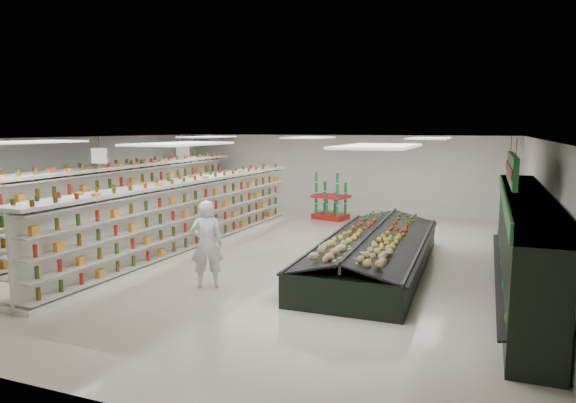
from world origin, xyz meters
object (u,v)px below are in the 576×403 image
at_px(gondola_left, 120,204).
at_px(soda_endcap, 331,198).
at_px(gondola_center, 189,217).
at_px(shopper_main, 207,244).
at_px(produce_island, 374,251).
at_px(shopper_background, 192,204).

xyz_separation_m(gondola_left, soda_endcap, (5.29, 5.70, -0.26)).
xyz_separation_m(gondola_center, shopper_main, (2.35, -3.01, 0.04)).
distance_m(produce_island, soda_endcap, 7.17).
bearing_deg(produce_island, shopper_main, -138.29).
bearing_deg(soda_endcap, gondola_left, -132.89).
xyz_separation_m(gondola_left, shopper_main, (5.22, -3.56, -0.10)).
height_order(gondola_left, shopper_main, gondola_left).
xyz_separation_m(gondola_center, soda_endcap, (2.41, 6.25, -0.12)).
xyz_separation_m(produce_island, shopper_background, (-7.42, 3.58, 0.29)).
relative_size(produce_island, soda_endcap, 4.19).
bearing_deg(gondola_left, produce_island, -7.20).
xyz_separation_m(produce_island, shopper_main, (-3.11, -2.77, 0.50)).
height_order(shopper_main, shopper_background, shopper_main).
bearing_deg(shopper_main, gondola_left, -62.56).
bearing_deg(gondola_center, soda_endcap, 71.08).
bearing_deg(shopper_main, shopper_background, -84.16).
relative_size(gondola_center, shopper_background, 7.68).
xyz_separation_m(gondola_center, produce_island, (5.46, -0.24, -0.46)).
relative_size(soda_endcap, shopper_main, 0.86).
distance_m(gondola_center, produce_island, 5.48).
bearing_deg(soda_endcap, shopper_main, -90.43).
bearing_deg(soda_endcap, gondola_center, -111.13).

